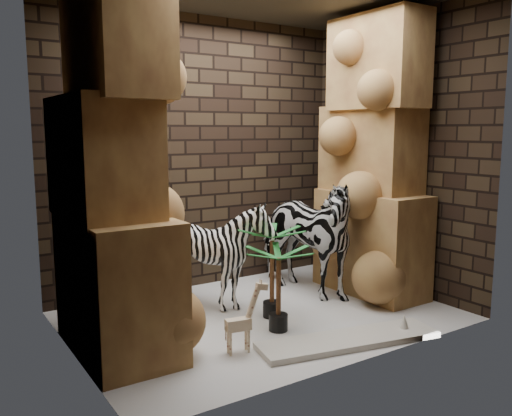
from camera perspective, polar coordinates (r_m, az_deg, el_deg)
floor at (r=5.17m, az=0.70°, el=-11.55°), size 3.50×3.50×0.00m
wall_back at (r=5.94m, az=-6.04°, el=5.82°), size 3.50×0.00×3.50m
wall_front at (r=3.89m, az=11.09°, el=4.37°), size 3.50×0.00×3.50m
wall_left at (r=4.15m, az=-19.81°, el=4.28°), size 0.00×3.00×3.00m
wall_right at (r=6.01m, az=14.78°, el=5.62°), size 0.00×3.00×3.00m
rock_pillar_left at (r=4.24m, az=-15.21°, el=4.56°), size 0.68×1.30×3.00m
rock_pillar_right at (r=5.77m, az=12.57°, el=5.60°), size 0.58×1.25×3.00m
zebra_right at (r=5.66m, az=4.99°, el=-1.95°), size 0.84×1.34×1.50m
zebra_left at (r=5.23m, az=-4.07°, el=-5.62°), size 1.10×1.26×0.99m
giraffe_toy at (r=4.27m, az=-1.93°, el=-11.66°), size 0.32×0.15×0.60m
palm_front at (r=5.01m, az=1.74°, el=-6.94°), size 0.36×0.36×0.88m
palm_back at (r=4.69m, az=2.45°, el=-8.74°), size 0.36×0.36×0.76m
surfboard at (r=4.62m, az=10.02°, el=-13.85°), size 1.63×0.70×0.05m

